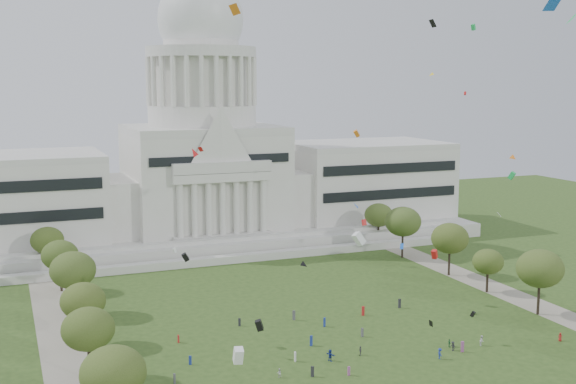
{
  "coord_description": "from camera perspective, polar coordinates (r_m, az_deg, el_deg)",
  "views": [
    {
      "loc": [
        -56.15,
        -95.83,
        46.92
      ],
      "look_at": [
        0.0,
        45.0,
        24.0
      ],
      "focal_mm": 45.0,
      "sensor_mm": 36.0,
      "label": 1
    }
  ],
  "objects": [
    {
      "name": "ground",
      "position": [
        120.57,
        8.2,
        -14.4
      ],
      "size": [
        400.0,
        400.0,
        0.0
      ],
      "primitive_type": "plane",
      "color": "#2E491B",
      "rests_on": "ground"
    },
    {
      "name": "capitol",
      "position": [
        218.21,
        -6.69,
        2.06
      ],
      "size": [
        160.0,
        64.5,
        91.3
      ],
      "color": "beige",
      "rests_on": "ground"
    },
    {
      "name": "path_left",
      "position": [
        134.53,
        -17.27,
        -12.21
      ],
      "size": [
        8.0,
        160.0,
        0.04
      ],
      "primitive_type": "cube",
      "color": "gray",
      "rests_on": "ground"
    },
    {
      "name": "path_right",
      "position": [
        169.94,
        17.33,
        -7.82
      ],
      "size": [
        8.0,
        160.0,
        0.04
      ],
      "primitive_type": "cube",
      "color": "gray",
      "rests_on": "ground"
    },
    {
      "name": "row_tree_l_1",
      "position": [
        101.05,
        -13.65,
        -13.73
      ],
      "size": [
        8.86,
        8.86,
        12.59
      ],
      "color": "black",
      "rests_on": "ground"
    },
    {
      "name": "row_tree_l_2",
      "position": [
        119.99,
        -15.52,
        -10.4
      ],
      "size": [
        8.42,
        8.42,
        11.97
      ],
      "color": "black",
      "rests_on": "ground"
    },
    {
      "name": "row_tree_r_2",
      "position": [
        155.83,
        19.3,
        -5.73
      ],
      "size": [
        9.55,
        9.55,
        13.58
      ],
      "color": "black",
      "rests_on": "ground"
    },
    {
      "name": "row_tree_l_3",
      "position": [
        135.93,
        -15.9,
        -8.29
      ],
      "size": [
        8.12,
        8.12,
        11.55
      ],
      "color": "black",
      "rests_on": "ground"
    },
    {
      "name": "row_tree_r_3",
      "position": [
        169.35,
        15.53,
        -5.33
      ],
      "size": [
        7.01,
        7.01,
        9.98
      ],
      "color": "black",
      "rests_on": "ground"
    },
    {
      "name": "row_tree_l_4",
      "position": [
        153.4,
        -16.64,
        -5.93
      ],
      "size": [
        9.29,
        9.29,
        13.21
      ],
      "color": "black",
      "rests_on": "ground"
    },
    {
      "name": "row_tree_r_4",
      "position": [
        181.32,
        12.68,
        -3.59
      ],
      "size": [
        9.19,
        9.19,
        13.06
      ],
      "color": "black",
      "rests_on": "ground"
    },
    {
      "name": "row_tree_l_5",
      "position": [
        171.57,
        -17.58,
        -4.78
      ],
      "size": [
        8.33,
        8.33,
        11.85
      ],
      "color": "black",
      "rests_on": "ground"
    },
    {
      "name": "row_tree_r_5",
      "position": [
        197.13,
        9.07,
        -2.33
      ],
      "size": [
        9.82,
        9.82,
        13.96
      ],
      "color": "black",
      "rests_on": "ground"
    },
    {
      "name": "row_tree_l_6",
      "position": [
        189.19,
        -18.49,
        -3.64
      ],
      "size": [
        8.19,
        8.19,
        11.64
      ],
      "color": "black",
      "rests_on": "ground"
    },
    {
      "name": "row_tree_r_6",
      "position": [
        213.88,
        7.18,
        -1.82
      ],
      "size": [
        8.42,
        8.42,
        11.97
      ],
      "color": "black",
      "rests_on": "ground"
    },
    {
      "name": "person_0",
      "position": [
        143.97,
        20.71,
        -10.66
      ],
      "size": [
        0.91,
        0.9,
        1.59
      ],
      "primitive_type": "imported",
      "rotation": [
        0.0,
        0.0,
        5.52
      ],
      "color": "#B21E1E",
      "rests_on": "ground"
    },
    {
      "name": "person_2",
      "position": [
        137.31,
        15.07,
        -11.27
      ],
      "size": [
        1.08,
        0.99,
        1.9
      ],
      "primitive_type": "imported",
      "rotation": [
        0.0,
        0.0,
        0.61
      ],
      "color": "silver",
      "rests_on": "ground"
    },
    {
      "name": "person_3",
      "position": [
        133.7,
        12.9,
        -11.78
      ],
      "size": [
        0.72,
        1.17,
        1.7
      ],
      "primitive_type": "imported",
      "rotation": [
        0.0,
        0.0,
        4.86
      ],
      "color": "#26262B",
      "rests_on": "ground"
    },
    {
      "name": "person_4",
      "position": [
        129.07,
        5.73,
        -12.37
      ],
      "size": [
        0.75,
        1.08,
        1.68
      ],
      "primitive_type": "imported",
      "rotation": [
        0.0,
        0.0,
        4.47
      ],
      "color": "#4C4C51",
      "rests_on": "ground"
    },
    {
      "name": "person_5",
      "position": [
        126.17,
        3.35,
        -12.75
      ],
      "size": [
        1.51,
        2.02,
        2.04
      ],
      "primitive_type": "imported",
      "rotation": [
        0.0,
        0.0,
        2.03
      ],
      "color": "navy",
      "rests_on": "ground"
    },
    {
      "name": "person_8",
      "position": [
        119.64,
        -0.7,
        -14.1
      ],
      "size": [
        0.77,
        0.52,
        1.5
      ],
      "primitive_type": "imported",
      "rotation": [
        0.0,
        0.0,
        3.05
      ],
      "color": "silver",
      "rests_on": "ground"
    },
    {
      "name": "person_9",
      "position": [
        129.49,
        11.92,
        -12.39
      ],
      "size": [
        0.87,
        1.34,
        1.92
      ],
      "primitive_type": "imported",
      "rotation": [
        0.0,
        0.0,
        1.37
      ],
      "color": "navy",
      "rests_on": "ground"
    },
    {
      "name": "person_10",
      "position": [
        135.26,
        12.63,
        -11.57
      ],
      "size": [
        0.62,
        0.96,
        1.52
      ],
      "primitive_type": "imported",
      "rotation": [
        0.0,
        0.0,
        1.41
      ],
      "color": "#33723F",
      "rests_on": "ground"
    },
    {
      "name": "distant_crowd",
      "position": [
        129.13,
        0.27,
        -12.3
      ],
      "size": [
        62.55,
        39.43,
        1.95
      ],
      "color": "silver",
      "rests_on": "ground"
    },
    {
      "name": "kite_swarm",
      "position": [
        122.42,
        8.98,
        -0.83
      ],
      "size": [
        85.8,
        104.09,
        67.36
      ],
      "color": "red",
      "rests_on": "ground"
    }
  ]
}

